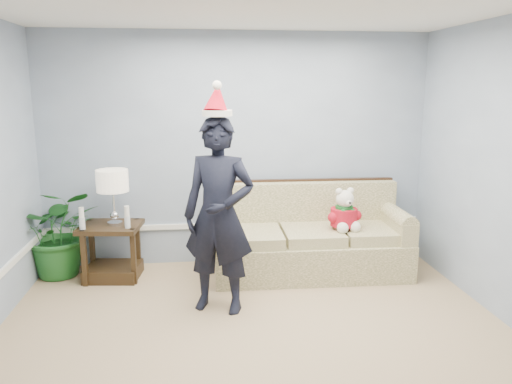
{
  "coord_description": "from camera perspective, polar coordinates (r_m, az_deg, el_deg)",
  "views": [
    {
      "loc": [
        -0.46,
        -3.29,
        2.1
      ],
      "look_at": [
        0.11,
        1.55,
        1.05
      ],
      "focal_mm": 35.0,
      "sensor_mm": 36.0,
      "label": 1
    }
  ],
  "objects": [
    {
      "name": "santa_hat",
      "position": [
        4.48,
        -4.49,
        10.37
      ],
      "size": [
        0.35,
        0.38,
        0.32
      ],
      "rotation": [
        0.0,
        0.0,
        -0.38
      ],
      "color": "white",
      "rests_on": "man"
    },
    {
      "name": "table_lamp",
      "position": [
        5.54,
        -16.08,
        0.99
      ],
      "size": [
        0.34,
        0.34,
        0.6
      ],
      "color": "silver",
      "rests_on": "side_table"
    },
    {
      "name": "candle_pair",
      "position": [
        5.49,
        -16.92,
        -2.91
      ],
      "size": [
        0.53,
        0.06,
        0.24
      ],
      "color": "silver",
      "rests_on": "side_table"
    },
    {
      "name": "wainscot_trim",
      "position": [
        4.81,
        -15.01,
        -8.33
      ],
      "size": [
        4.49,
        4.99,
        0.06
      ],
      "color": "white",
      "rests_on": "room_shell"
    },
    {
      "name": "sofa",
      "position": [
        5.75,
        6.1,
        -5.55
      ],
      "size": [
        2.17,
        0.97,
        1.01
      ],
      "rotation": [
        0.0,
        0.0,
        -0.02
      ],
      "color": "brown",
      "rests_on": "room_shell"
    },
    {
      "name": "houseplant",
      "position": [
        5.96,
        -21.48,
        -4.26
      ],
      "size": [
        0.95,
        0.84,
        1.01
      ],
      "primitive_type": "imported",
      "rotation": [
        0.0,
        0.0,
        0.06
      ],
      "color": "#1C5B21",
      "rests_on": "room_shell"
    },
    {
      "name": "man",
      "position": [
        4.62,
        -4.27,
        -2.7
      ],
      "size": [
        0.78,
        0.64,
        1.84
      ],
      "primitive_type": "imported",
      "rotation": [
        0.0,
        0.0,
        -0.35
      ],
      "color": "black",
      "rests_on": "room_shell"
    },
    {
      "name": "side_table",
      "position": [
        5.77,
        -16.08,
        -7.17
      ],
      "size": [
        0.69,
        0.6,
        0.61
      ],
      "rotation": [
        0.0,
        0.0,
        -0.12
      ],
      "color": "#352413",
      "rests_on": "room_shell"
    },
    {
      "name": "room_shell",
      "position": [
        3.4,
        1.2,
        -0.6
      ],
      "size": [
        4.54,
        5.04,
        2.74
      ],
      "color": "#9F8666",
      "rests_on": "ground"
    },
    {
      "name": "teddy_bear",
      "position": [
        5.58,
        10.05,
        -2.55
      ],
      "size": [
        0.34,
        0.36,
        0.48
      ],
      "rotation": [
        0.0,
        0.0,
        0.18
      ],
      "color": "white",
      "rests_on": "sofa"
    }
  ]
}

